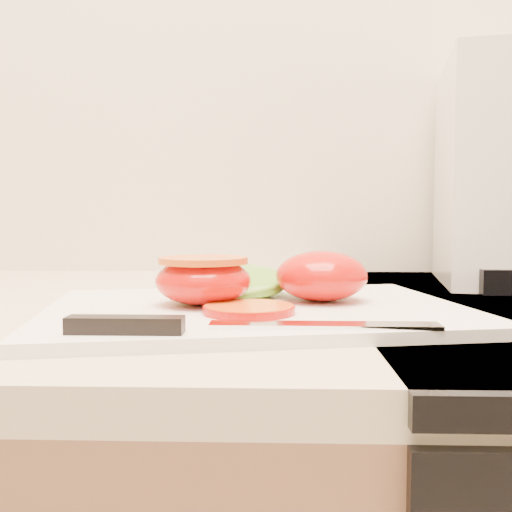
{
  "coord_description": "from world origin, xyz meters",
  "views": [
    {
      "loc": [
        0.1,
        1.05,
        1.02
      ],
      "look_at": [
        0.08,
        1.58,
        0.99
      ],
      "focal_mm": 40.0,
      "sensor_mm": 36.0,
      "label": 1
    }
  ],
  "objects": [
    {
      "name": "cutting_board",
      "position": [
        0.08,
        1.57,
        0.94
      ],
      "size": [
        0.42,
        0.34,
        0.01
      ],
      "primitive_type": "cube",
      "rotation": [
        0.0,
        0.0,
        0.18
      ],
      "color": "white",
      "rests_on": "counter"
    },
    {
      "name": "tomato_half_dome",
      "position": [
        0.14,
        1.6,
        0.96
      ],
      "size": [
        0.09,
        0.09,
        0.05
      ],
      "primitive_type": "ellipsoid",
      "color": "#BC100B",
      "rests_on": "cutting_board"
    },
    {
      "name": "tomato_half_cut",
      "position": [
        0.03,
        1.57,
        0.96
      ],
      "size": [
        0.09,
        0.09,
        0.04
      ],
      "color": "#BC100B",
      "rests_on": "cutting_board"
    },
    {
      "name": "tomato_slice_0",
      "position": [
        0.08,
        1.53,
        0.94
      ],
      "size": [
        0.08,
        0.08,
        0.01
      ],
      "primitive_type": "cylinder",
      "color": "orange",
      "rests_on": "cutting_board"
    },
    {
      "name": "lettuce_leaf_0",
      "position": [
        0.05,
        1.65,
        0.95
      ],
      "size": [
        0.16,
        0.13,
        0.03
      ],
      "primitive_type": "ellipsoid",
      "rotation": [
        0.0,
        0.0,
        -0.32
      ],
      "color": "#66AF2E",
      "rests_on": "cutting_board"
    },
    {
      "name": "knife",
      "position": [
        0.05,
        1.45,
        0.94
      ],
      "size": [
        0.27,
        0.05,
        0.01
      ],
      "rotation": [
        0.0,
        0.0,
        -0.0
      ],
      "color": "silver",
      "rests_on": "cutting_board"
    }
  ]
}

